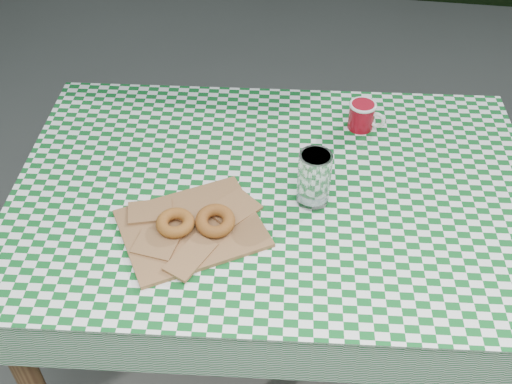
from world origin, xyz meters
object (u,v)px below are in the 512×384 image
table (272,283)px  paper_bag (192,227)px  coffee_mug (361,116)px  drinking_glass (314,179)px

table → paper_bag: paper_bag is taller
table → paper_bag: size_ratio=4.13×
coffee_mug → drinking_glass: 0.33m
table → drinking_glass: (0.10, -0.03, 0.45)m
table → coffee_mug: coffee_mug is taller
coffee_mug → drinking_glass: size_ratio=0.98×
table → paper_bag: 0.46m
table → coffee_mug: (0.20, 0.29, 0.42)m
table → drinking_glass: size_ratio=9.05×
table → coffee_mug: 0.55m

